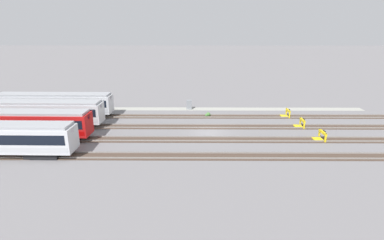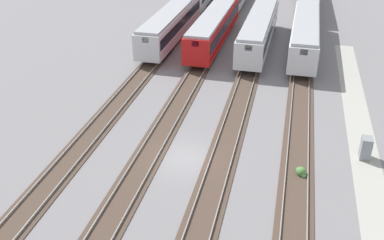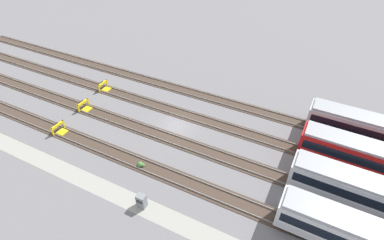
{
  "view_description": "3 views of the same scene",
  "coord_description": "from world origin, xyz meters",
  "px_view_note": "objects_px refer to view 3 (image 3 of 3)",
  "views": [
    {
      "loc": [
        2.11,
        37.84,
        13.57
      ],
      "look_at": [
        2.35,
        0.0,
        1.8
      ],
      "focal_mm": 28.0,
      "sensor_mm": 36.0,
      "label": 1
    },
    {
      "loc": [
        -25.28,
        -6.48,
        17.34
      ],
      "look_at": [
        2.35,
        0.0,
        1.8
      ],
      "focal_mm": 42.0,
      "sensor_mm": 36.0,
      "label": 2
    },
    {
      "loc": [
        15.15,
        -25.56,
        25.43
      ],
      "look_at": [
        2.35,
        0.0,
        1.8
      ],
      "focal_mm": 28.0,
      "sensor_mm": 36.0,
      "label": 3
    }
  ],
  "objects_px": {
    "bumper_stop_near_inner_track": "(85,106)",
    "weed_clump": "(140,165)",
    "bumper_stop_nearest_track": "(60,129)",
    "electrical_cabinet": "(142,201)",
    "bumper_stop_middle_track": "(104,87)"
  },
  "relations": [
    {
      "from": "bumper_stop_nearest_track",
      "to": "bumper_stop_middle_track",
      "type": "bearing_deg",
      "value": 96.99
    },
    {
      "from": "bumper_stop_near_inner_track",
      "to": "electrical_cabinet",
      "type": "bearing_deg",
      "value": -31.07
    },
    {
      "from": "bumper_stop_nearest_track",
      "to": "electrical_cabinet",
      "type": "relative_size",
      "value": 1.25
    },
    {
      "from": "bumper_stop_middle_track",
      "to": "electrical_cabinet",
      "type": "height_order",
      "value": "electrical_cabinet"
    },
    {
      "from": "bumper_stop_nearest_track",
      "to": "electrical_cabinet",
      "type": "xyz_separation_m",
      "value": [
        15.46,
        -4.51,
        0.29
      ]
    },
    {
      "from": "bumper_stop_near_inner_track",
      "to": "electrical_cabinet",
      "type": "xyz_separation_m",
      "value": [
        15.95,
        -9.61,
        0.29
      ]
    },
    {
      "from": "electrical_cabinet",
      "to": "weed_clump",
      "type": "distance_m",
      "value": 5.27
    },
    {
      "from": "bumper_stop_nearest_track",
      "to": "bumper_stop_near_inner_track",
      "type": "distance_m",
      "value": 5.13
    },
    {
      "from": "bumper_stop_nearest_track",
      "to": "electrical_cabinet",
      "type": "height_order",
      "value": "electrical_cabinet"
    },
    {
      "from": "bumper_stop_nearest_track",
      "to": "weed_clump",
      "type": "xyz_separation_m",
      "value": [
        12.37,
        -0.27,
        -0.27
      ]
    },
    {
      "from": "bumper_stop_nearest_track",
      "to": "electrical_cabinet",
      "type": "distance_m",
      "value": 16.1
    },
    {
      "from": "bumper_stop_near_inner_track",
      "to": "bumper_stop_middle_track",
      "type": "bearing_deg",
      "value": 98.42
    },
    {
      "from": "electrical_cabinet",
      "to": "weed_clump",
      "type": "height_order",
      "value": "electrical_cabinet"
    },
    {
      "from": "bumper_stop_near_inner_track",
      "to": "weed_clump",
      "type": "distance_m",
      "value": 13.95
    },
    {
      "from": "bumper_stop_near_inner_track",
      "to": "weed_clump",
      "type": "height_order",
      "value": "bumper_stop_near_inner_track"
    }
  ]
}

